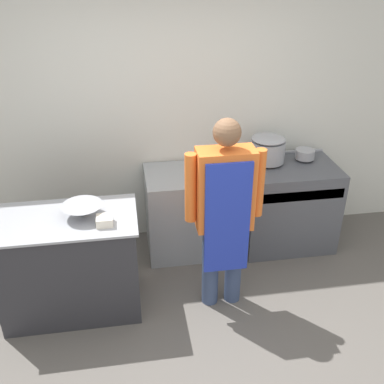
{
  "coord_description": "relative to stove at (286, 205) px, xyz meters",
  "views": [
    {
      "loc": [
        -0.47,
        -2.26,
        2.71
      ],
      "look_at": [
        0.05,
        1.03,
        0.92
      ],
      "focal_mm": 42.0,
      "sensor_mm": 36.0,
      "label": 1
    }
  ],
  "objects": [
    {
      "name": "stock_pot",
      "position": [
        -0.21,
        0.12,
        0.58
      ],
      "size": [
        0.34,
        0.34,
        0.26
      ],
      "color": "#9EA0A8",
      "rests_on": "stove"
    },
    {
      "name": "sauce_pot",
      "position": [
        0.18,
        0.12,
        0.5
      ],
      "size": [
        0.19,
        0.19,
        0.09
      ],
      "color": "#9EA0A8",
      "rests_on": "stove"
    },
    {
      "name": "fridge_unit",
      "position": [
        -1.06,
        0.04,
        -0.01
      ],
      "size": [
        0.72,
        0.63,
        0.84
      ],
      "color": "#93999E",
      "rests_on": "ground_plane"
    },
    {
      "name": "plastic_tub",
      "position": [
        -1.77,
        -0.81,
        0.48
      ],
      "size": [
        0.12,
        0.12,
        0.07
      ],
      "color": "silver",
      "rests_on": "prep_counter"
    },
    {
      "name": "person_cook",
      "position": [
        -0.84,
        -0.8,
        0.51
      ],
      "size": [
        0.62,
        0.24,
        1.67
      ],
      "color": "#38476B",
      "rests_on": "ground_plane"
    },
    {
      "name": "prep_counter",
      "position": [
        -2.09,
        -0.67,
        0.0
      ],
      "size": [
        1.14,
        0.65,
        0.88
      ],
      "color": "#2D2D33",
      "rests_on": "ground_plane"
    },
    {
      "name": "wall_back",
      "position": [
        -1.1,
        0.41,
        0.91
      ],
      "size": [
        8.0,
        0.05,
        2.7
      ],
      "color": "silver",
      "rests_on": "ground_plane"
    },
    {
      "name": "ground_plane",
      "position": [
        -1.1,
        -1.5,
        -0.44
      ],
      "size": [
        14.0,
        14.0,
        0.0
      ],
      "primitive_type": "plane",
      "color": "#5B5651"
    },
    {
      "name": "mixing_bowl",
      "position": [
        -1.94,
        -0.66,
        0.5
      ],
      "size": [
        0.32,
        0.32,
        0.1
      ],
      "color": "#9EA0A8",
      "rests_on": "prep_counter"
    },
    {
      "name": "stove",
      "position": [
        0.0,
        0.0,
        0.0
      ],
      "size": [
        0.92,
        0.66,
        0.89
      ],
      "color": "#4C4F56",
      "rests_on": "ground_plane"
    }
  ]
}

